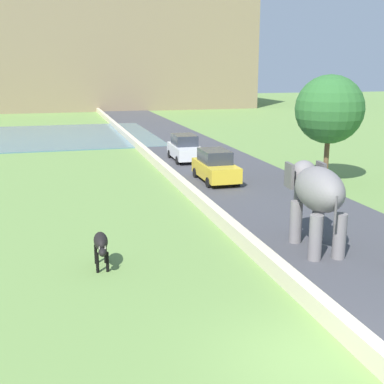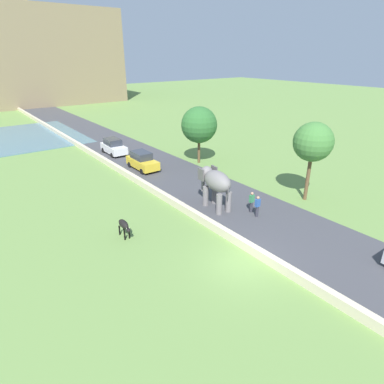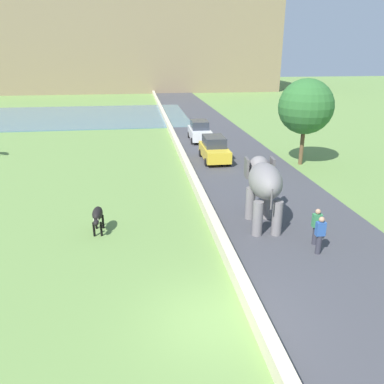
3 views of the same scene
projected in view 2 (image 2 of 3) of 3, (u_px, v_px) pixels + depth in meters
name	position (u px, v px, depth m)	size (l,w,h in m)	color
ground_plane	(242.00, 263.00, 18.04)	(220.00, 220.00, 0.00)	#6B8E47
road_surface	(144.00, 160.00, 35.46)	(7.00, 120.00, 0.06)	#424247
barrier_wall	(120.00, 170.00, 31.79)	(0.40, 110.00, 0.55)	beige
elephant	(216.00, 183.00, 23.79)	(1.66, 3.53, 2.99)	slate
person_beside_elephant	(252.00, 202.00, 23.49)	(0.36, 0.22, 1.63)	#33333D
person_trailing	(257.00, 206.00, 22.83)	(0.36, 0.22, 1.63)	#33333D
car_white	(114.00, 147.00, 37.31)	(1.87, 4.04, 1.80)	white
car_yellow	(142.00, 161.00, 32.35)	(1.82, 4.01, 1.80)	gold
cow_black	(124.00, 225.00, 20.35)	(0.46, 1.39, 1.15)	black
tree_near	(313.00, 142.00, 24.15)	(2.98, 2.98, 6.20)	brown
tree_mid	(199.00, 125.00, 33.18)	(3.71, 3.71, 5.90)	brown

